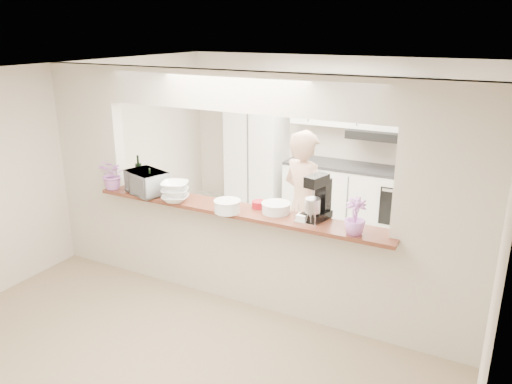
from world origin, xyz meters
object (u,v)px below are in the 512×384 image
Objects in this scene: stand_mixer at (318,199)px; refrigerator at (470,188)px; person at (304,207)px; toaster_oven at (146,182)px.

refrigerator is at bearing 65.17° from stand_mixer.
person reaches higher than refrigerator.
person is (-0.44, 0.74, -0.39)m from stand_mixer.
person reaches higher than toaster_oven.
toaster_oven is at bearing 56.84° from person.
refrigerator is 2.88m from stand_mixer.
refrigerator is 3.57× the size of toaster_oven.
refrigerator reaches higher than stand_mixer.
stand_mixer is 0.25× the size of person.
refrigerator reaches higher than toaster_oven.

